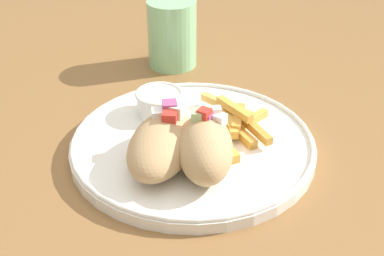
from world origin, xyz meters
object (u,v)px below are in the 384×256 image
at_px(plate, 192,145).
at_px(fries_pile, 233,123).
at_px(sauce_ramekin, 160,101).
at_px(pita_sandwich_near, 205,147).
at_px(pita_sandwich_far, 159,142).
at_px(water_glass, 172,36).

height_order(plate, fries_pile, fries_pile).
xyz_separation_m(plate, sauce_ramekin, (0.04, 0.07, 0.02)).
bearing_deg(pita_sandwich_near, plate, 13.64).
bearing_deg(pita_sandwich_near, pita_sandwich_far, 69.83).
relative_size(pita_sandwich_near, sauce_ramekin, 2.04).
xyz_separation_m(pita_sandwich_far, water_glass, (0.25, 0.15, 0.01)).
bearing_deg(pita_sandwich_near, sauce_ramekin, 23.70).
distance_m(pita_sandwich_near, water_glass, 0.31).
bearing_deg(fries_pile, plate, 149.87).
height_order(plate, sauce_ramekin, sauce_ramekin).
distance_m(fries_pile, water_glass, 0.24).
distance_m(plate, sauce_ramekin, 0.08).
bearing_deg(pita_sandwich_near, water_glass, 7.64).
bearing_deg(plate, water_glass, 39.01).
xyz_separation_m(plate, fries_pile, (0.05, -0.03, 0.01)).
bearing_deg(fries_pile, pita_sandwich_far, 158.14).
height_order(pita_sandwich_near, fries_pile, pita_sandwich_near).
xyz_separation_m(pita_sandwich_near, water_glass, (0.24, 0.20, 0.00)).
xyz_separation_m(fries_pile, water_glass, (0.14, 0.19, 0.02)).
relative_size(plate, pita_sandwich_far, 1.98).
xyz_separation_m(pita_sandwich_far, fries_pile, (0.10, -0.04, -0.02)).
height_order(pita_sandwich_near, pita_sandwich_far, pita_sandwich_near).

